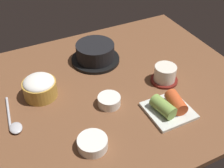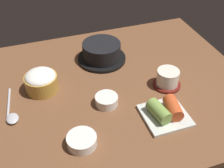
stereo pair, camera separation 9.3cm
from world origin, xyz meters
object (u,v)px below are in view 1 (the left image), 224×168
(tea_cup_with_saucer, at_px, (165,74))
(stone_pot, at_px, (95,53))
(spoon, at_px, (14,123))
(side_bowl_near, at_px, (93,143))
(banchan_cup_center, at_px, (109,100))
(rice_bowl, at_px, (40,87))
(kimchi_plate, at_px, (169,107))

(tea_cup_with_saucer, bearing_deg, stone_pot, 126.49)
(tea_cup_with_saucer, bearing_deg, spoon, 177.24)
(tea_cup_with_saucer, xyz_separation_m, side_bowl_near, (-0.33, -0.15, -0.01))
(stone_pot, xyz_separation_m, banchan_cup_center, (-0.06, -0.24, -0.02))
(banchan_cup_center, bearing_deg, rice_bowl, 142.82)
(stone_pot, bearing_deg, tea_cup_with_saucer, -53.51)
(tea_cup_with_saucer, bearing_deg, side_bowl_near, -155.57)
(stone_pot, bearing_deg, rice_bowl, -156.52)
(stone_pot, xyz_separation_m, tea_cup_with_saucer, (0.16, -0.22, -0.00))
(side_bowl_near, bearing_deg, rice_bowl, 104.17)
(stone_pot, bearing_deg, kimchi_plate, -75.71)
(kimchi_plate, bearing_deg, rice_bowl, 143.13)
(tea_cup_with_saucer, distance_m, banchan_cup_center, 0.22)
(spoon, bearing_deg, banchan_cup_center, -9.08)
(side_bowl_near, bearing_deg, tea_cup_with_saucer, 24.43)
(tea_cup_with_saucer, bearing_deg, banchan_cup_center, -174.50)
(side_bowl_near, xyz_separation_m, spoon, (-0.17, 0.18, -0.01))
(stone_pot, relative_size, kimchi_plate, 1.38)
(rice_bowl, distance_m, kimchi_plate, 0.41)
(stone_pot, bearing_deg, side_bowl_near, -114.86)
(stone_pot, relative_size, banchan_cup_center, 2.53)
(stone_pot, xyz_separation_m, rice_bowl, (-0.24, -0.10, 0.00))
(banchan_cup_center, bearing_deg, tea_cup_with_saucer, 5.50)
(tea_cup_with_saucer, height_order, spoon, tea_cup_with_saucer)
(stone_pot, relative_size, side_bowl_near, 2.21)
(rice_bowl, height_order, spoon, rice_bowl)
(kimchi_plate, relative_size, side_bowl_near, 1.60)
(stone_pot, xyz_separation_m, side_bowl_near, (-0.17, -0.37, -0.02))
(banchan_cup_center, bearing_deg, kimchi_plate, -36.49)
(kimchi_plate, bearing_deg, stone_pot, 104.29)
(tea_cup_with_saucer, distance_m, spoon, 0.51)
(kimchi_plate, xyz_separation_m, side_bowl_near, (-0.26, -0.02, -0.00))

